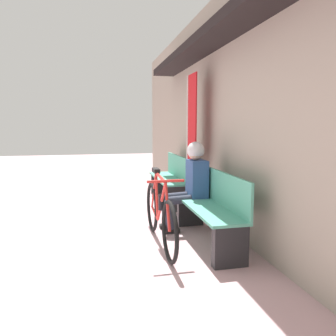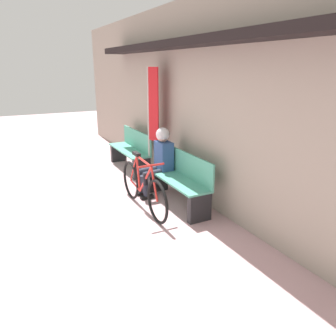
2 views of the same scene
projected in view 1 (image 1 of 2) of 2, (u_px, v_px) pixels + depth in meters
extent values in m
cube|color=#9E9384|center=(241.00, 108.00, 4.02)|extent=(12.00, 0.12, 3.20)
cube|color=black|center=(221.00, 31.00, 3.84)|extent=(6.60, 0.44, 0.12)
cube|color=#51A88E|center=(207.00, 207.00, 3.87)|extent=(1.49, 0.42, 0.03)
cube|color=#51A88E|center=(223.00, 189.00, 3.88)|extent=(1.49, 0.03, 0.40)
cube|color=#232326|center=(190.00, 211.00, 4.57)|extent=(0.10, 0.36, 0.41)
cube|color=#232326|center=(230.00, 247.00, 3.23)|extent=(0.10, 0.36, 0.41)
torus|color=black|center=(152.00, 207.00, 4.33)|extent=(0.65, 0.04, 0.65)
torus|color=black|center=(170.00, 232.00, 3.32)|extent=(0.65, 0.04, 0.65)
cylinder|color=red|center=(160.00, 177.00, 3.71)|extent=(0.57, 0.03, 0.07)
cylinder|color=red|center=(161.00, 202.00, 3.69)|extent=(0.48, 0.03, 0.55)
cylinder|color=red|center=(157.00, 196.00, 3.97)|extent=(0.14, 0.03, 0.57)
cylinder|color=red|center=(155.00, 213.00, 4.14)|extent=(0.40, 0.03, 0.09)
cylinder|color=red|center=(154.00, 190.00, 4.15)|extent=(0.31, 0.02, 0.51)
cylinder|color=red|center=(168.00, 207.00, 3.38)|extent=(0.22, 0.03, 0.48)
cube|color=black|center=(156.00, 170.00, 3.98)|extent=(0.20, 0.07, 0.05)
cylinder|color=red|center=(166.00, 181.00, 3.44)|extent=(0.03, 0.40, 0.03)
cylinder|color=black|center=(161.00, 202.00, 3.69)|extent=(0.07, 0.07, 0.17)
cylinder|color=#2D3342|center=(178.00, 196.00, 4.44)|extent=(0.11, 0.40, 0.13)
cylinder|color=#2D3342|center=(166.00, 211.00, 4.43)|extent=(0.11, 0.17, 0.39)
cube|color=black|center=(168.00, 226.00, 4.46)|extent=(0.10, 0.22, 0.06)
cylinder|color=#2D3342|center=(182.00, 200.00, 4.25)|extent=(0.11, 0.40, 0.13)
cylinder|color=#2D3342|center=(169.00, 215.00, 4.24)|extent=(0.11, 0.17, 0.39)
cube|color=black|center=(171.00, 231.00, 4.27)|extent=(0.10, 0.22, 0.06)
cube|color=#2D4C84|center=(197.00, 178.00, 4.36)|extent=(0.34, 0.22, 0.49)
sphere|color=tan|center=(196.00, 153.00, 4.31)|extent=(0.20, 0.20, 0.20)
sphere|color=silver|center=(196.00, 150.00, 4.31)|extent=(0.23, 0.23, 0.23)
cube|color=#51A88E|center=(168.00, 178.00, 5.96)|extent=(1.51, 0.42, 0.03)
cube|color=#51A88E|center=(178.00, 166.00, 5.97)|extent=(1.51, 0.03, 0.40)
cube|color=#232326|center=(160.00, 184.00, 6.67)|extent=(0.10, 0.36, 0.41)
cube|color=#232326|center=(177.00, 199.00, 5.31)|extent=(0.10, 0.36, 0.41)
cylinder|color=#B7B2A8|center=(188.00, 145.00, 5.23)|extent=(0.05, 0.05, 2.16)
cube|color=red|center=(192.00, 120.00, 4.96)|extent=(0.40, 0.02, 1.36)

